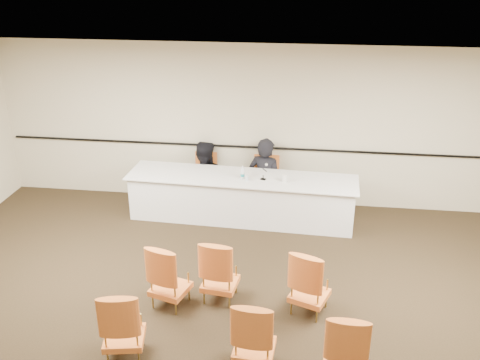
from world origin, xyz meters
name	(u,v)px	position (x,y,z in m)	size (l,w,h in m)	color
floor	(234,335)	(0.00, 0.00, 0.00)	(10.00, 10.00, 0.00)	black
ceiling	(233,104)	(0.00, 0.00, 3.00)	(10.00, 10.00, 0.00)	white
wall_back	(265,126)	(0.00, 4.00, 1.50)	(10.00, 0.04, 3.00)	beige
wall_rail	(264,148)	(0.00, 3.96, 1.10)	(9.80, 0.04, 0.03)	black
panel_table	(242,198)	(-0.32, 3.20, 0.41)	(4.05, 0.93, 0.81)	silver
panelist_main	(265,184)	(0.05, 3.77, 0.45)	(0.66, 0.43, 1.81)	black
panelist_main_chair	(265,183)	(0.05, 3.77, 0.47)	(0.50, 0.50, 0.95)	orange
panelist_second	(204,184)	(-1.13, 3.83, 0.35)	(0.85, 0.66, 1.74)	black
panelist_second_chair	(204,178)	(-1.13, 3.83, 0.47)	(0.50, 0.50, 0.95)	orange
papers	(266,178)	(0.11, 3.18, 0.81)	(0.30, 0.22, 0.00)	silver
microphone	(263,173)	(0.06, 3.12, 0.94)	(0.09, 0.19, 0.26)	black
water_bottle	(243,172)	(-0.30, 3.13, 0.93)	(0.07, 0.07, 0.23)	teal
drinking_glass	(247,178)	(-0.22, 3.06, 0.86)	(0.06, 0.06, 0.10)	silver
coffee_cup	(284,178)	(0.44, 3.08, 0.88)	(0.09, 0.09, 0.14)	silver
aud_chair_front_left	(170,275)	(-0.95, 0.54, 0.47)	(0.50, 0.50, 0.95)	orange
aud_chair_front_mid	(220,269)	(-0.30, 0.75, 0.47)	(0.50, 0.50, 0.95)	orange
aud_chair_front_right	(310,281)	(0.92, 0.63, 0.47)	(0.50, 0.50, 0.95)	orange
aud_chair_back_left	(123,322)	(-1.24, -0.51, 0.47)	(0.50, 0.50, 0.95)	orange
aud_chair_back_mid	(255,333)	(0.30, -0.50, 0.47)	(0.50, 0.50, 0.95)	orange
aud_chair_back_right	(346,345)	(1.32, -0.57, 0.47)	(0.50, 0.50, 0.95)	orange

